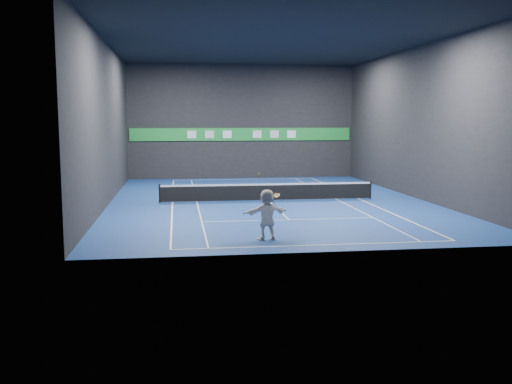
{
  "coord_description": "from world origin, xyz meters",
  "views": [
    {
      "loc": [
        -5.21,
        -32.39,
        4.72
      ],
      "look_at": [
        -1.75,
        -7.57,
        1.5
      ],
      "focal_mm": 40.0,
      "sensor_mm": 36.0,
      "label": 1
    }
  ],
  "objects": [
    {
      "name": "wall_front",
      "position": [
        0.0,
        -13.0,
        4.5
      ],
      "size": [
        18.0,
        0.1,
        9.0
      ],
      "primitive_type": "cube",
      "color": "black",
      "rests_on": "ground"
    },
    {
      "name": "ceiling",
      "position": [
        0.0,
        0.0,
        9.0
      ],
      "size": [
        26.0,
        26.0,
        0.0
      ],
      "primitive_type": "plane",
      "color": "black",
      "rests_on": "ground"
    },
    {
      "name": "sideline_singles_left",
      "position": [
        -4.11,
        0.0,
        0.0
      ],
      "size": [
        0.06,
        23.78,
        0.01
      ],
      "primitive_type": "cube",
      "color": "white",
      "rests_on": "ground"
    },
    {
      "name": "sideline_doubles_right",
      "position": [
        5.49,
        0.0,
        0.0
      ],
      "size": [
        0.08,
        23.78,
        0.01
      ],
      "primitive_type": "cube",
      "color": "white",
      "rests_on": "ground"
    },
    {
      "name": "tennis_ball",
      "position": [
        -2.02,
        -10.39,
        2.58
      ],
      "size": [
        0.07,
        0.07,
        0.07
      ],
      "primitive_type": "sphere",
      "color": "#B4D924",
      "rests_on": "player"
    },
    {
      "name": "tennis_racket",
      "position": [
        -1.42,
        -10.59,
        1.7
      ],
      "size": [
        0.46,
        0.35,
        0.61
      ],
      "color": "red",
      "rests_on": "player"
    },
    {
      "name": "service_line_far",
      "position": [
        0.0,
        6.4,
        0.0
      ],
      "size": [
        8.23,
        0.06,
        0.01
      ],
      "primitive_type": "cube",
      "color": "white",
      "rests_on": "ground"
    },
    {
      "name": "center_service_line",
      "position": [
        0.0,
        0.0,
        0.0
      ],
      "size": [
        0.06,
        12.8,
        0.01
      ],
      "primitive_type": "cube",
      "color": "white",
      "rests_on": "ground"
    },
    {
      "name": "player",
      "position": [
        -1.75,
        -10.63,
        1.0
      ],
      "size": [
        1.95,
        1.07,
        2.01
      ],
      "primitive_type": "imported",
      "rotation": [
        0.0,
        0.0,
        3.41
      ],
      "color": "white",
      "rests_on": "ground"
    },
    {
      "name": "tennis_net",
      "position": [
        0.0,
        0.0,
        0.54
      ],
      "size": [
        12.5,
        0.1,
        1.07
      ],
      "color": "black",
      "rests_on": "ground"
    },
    {
      "name": "service_line_near",
      "position": [
        0.0,
        -6.4,
        0.0
      ],
      "size": [
        8.23,
        0.06,
        0.01
      ],
      "primitive_type": "cube",
      "color": "white",
      "rests_on": "ground"
    },
    {
      "name": "wall_left",
      "position": [
        -9.0,
        0.0,
        4.5
      ],
      "size": [
        0.1,
        26.0,
        9.0
      ],
      "primitive_type": "cube",
      "color": "black",
      "rests_on": "ground"
    },
    {
      "name": "ground",
      "position": [
        0.0,
        0.0,
        0.0
      ],
      "size": [
        26.0,
        26.0,
        0.0
      ],
      "primitive_type": "plane",
      "color": "navy",
      "rests_on": "ground"
    },
    {
      "name": "sideline_singles_right",
      "position": [
        4.11,
        0.0,
        0.0
      ],
      "size": [
        0.06,
        23.78,
        0.01
      ],
      "primitive_type": "cube",
      "color": "white",
      "rests_on": "ground"
    },
    {
      "name": "sponsor_banner",
      "position": [
        0.0,
        12.93,
        3.5
      ],
      "size": [
        17.64,
        0.11,
        1.0
      ],
      "color": "green",
      "rests_on": "wall_back"
    },
    {
      "name": "sideline_doubles_left",
      "position": [
        -5.49,
        0.0,
        0.0
      ],
      "size": [
        0.08,
        23.78,
        0.01
      ],
      "primitive_type": "cube",
      "color": "white",
      "rests_on": "ground"
    },
    {
      "name": "wall_back",
      "position": [
        0.0,
        13.0,
        4.5
      ],
      "size": [
        18.0,
        0.1,
        9.0
      ],
      "primitive_type": "cube",
      "color": "black",
      "rests_on": "ground"
    },
    {
      "name": "wall_right",
      "position": [
        9.0,
        0.0,
        4.5
      ],
      "size": [
        0.1,
        26.0,
        9.0
      ],
      "primitive_type": "cube",
      "color": "black",
      "rests_on": "ground"
    },
    {
      "name": "baseline_near",
      "position": [
        0.0,
        -11.89,
        0.0
      ],
      "size": [
        10.98,
        0.08,
        0.01
      ],
      "primitive_type": "cube",
      "color": "white",
      "rests_on": "ground"
    },
    {
      "name": "baseline_far",
      "position": [
        0.0,
        11.89,
        0.0
      ],
      "size": [
        10.98,
        0.08,
        0.01
      ],
      "primitive_type": "cube",
      "color": "white",
      "rests_on": "ground"
    }
  ]
}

